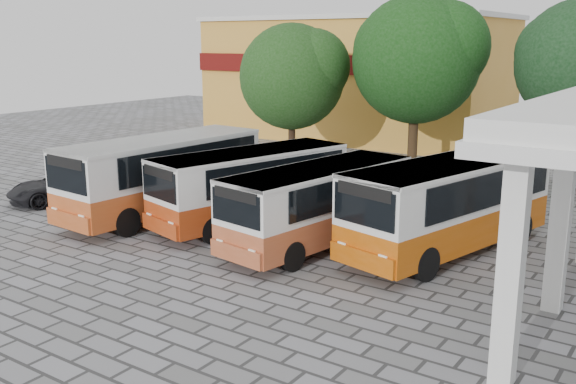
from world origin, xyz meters
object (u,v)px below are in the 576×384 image
Objects in this scene: bus_centre_left at (251,182)px; bus_centre_right at (319,201)px; bus_far_right at (449,201)px; bus_far_left at (163,171)px; parked_car at (65,186)px.

bus_centre_left is 3.52m from bus_centre_right.
bus_centre_right is 4.17m from bus_far_right.
bus_far_left is at bearing -155.89° from bus_far_right.
bus_centre_left is at bearing -158.16° from bus_far_right.
bus_centre_left reaches higher than bus_centre_right.
bus_centre_right is at bearing -140.58° from bus_far_right.
bus_centre_left is 7.26m from bus_far_right.
bus_far_left reaches higher than parked_car.
bus_centre_left is at bearing 32.29° from parked_car.
bus_far_left is 1.12× the size of bus_centre_right.
bus_far_right is 16.18m from parked_car.
bus_centre_left is (3.59, 0.94, -0.16)m from bus_far_left.
bus_far_left reaches higher than bus_far_right.
bus_centre_left is 8.94m from parked_car.
bus_far_right is at bearing 34.28° from bus_centre_right.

